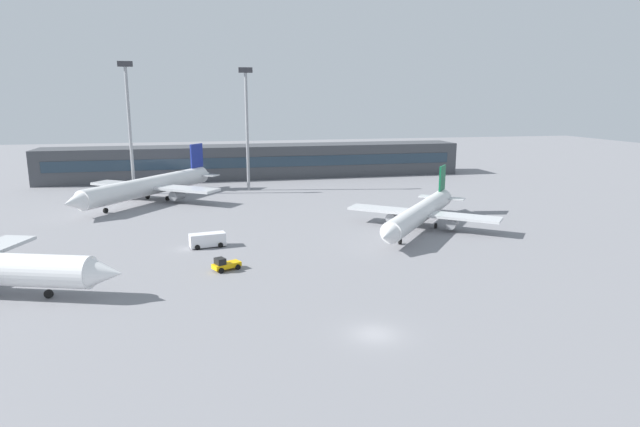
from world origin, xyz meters
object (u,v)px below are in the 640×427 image
at_px(floodlight_tower_west, 247,121).
at_px(floodlight_tower_east, 129,120).
at_px(airplane_mid, 420,213).
at_px(service_van_white, 207,240).
at_px(baggage_tug_yellow, 225,264).
at_px(airplane_far, 149,186).

height_order(floodlight_tower_west, floodlight_tower_east, floodlight_tower_east).
height_order(airplane_mid, floodlight_tower_east, floodlight_tower_east).
xyz_separation_m(airplane_mid, service_van_white, (-35.21, -3.49, -1.70)).
distance_m(service_van_white, floodlight_tower_east, 54.85).
bearing_deg(floodlight_tower_west, service_van_white, -101.88).
distance_m(baggage_tug_yellow, floodlight_tower_west, 63.82).
bearing_deg(airplane_far, service_van_white, -73.56).
bearing_deg(floodlight_tower_east, service_van_white, -72.27).
height_order(airplane_far, floodlight_tower_west, floodlight_tower_west).
bearing_deg(service_van_white, airplane_far, 106.44).
height_order(airplane_mid, service_van_white, airplane_mid).
bearing_deg(service_van_white, baggage_tug_yellow, -80.23).
xyz_separation_m(airplane_mid, baggage_tug_yellow, (-33.19, -15.27, -2.01)).
xyz_separation_m(airplane_far, floodlight_tower_west, (21.98, 10.35, 13.06)).
height_order(airplane_mid, baggage_tug_yellow, airplane_mid).
xyz_separation_m(airplane_mid, floodlight_tower_west, (-24.79, 46.04, 13.62)).
distance_m(baggage_tug_yellow, service_van_white, 11.96).
bearing_deg(baggage_tug_yellow, service_van_white, 99.77).
bearing_deg(airplane_mid, airplane_far, 142.66).
relative_size(baggage_tug_yellow, floodlight_tower_east, 0.13).
relative_size(service_van_white, floodlight_tower_east, 0.18).
height_order(airplane_mid, airplane_far, airplane_far).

